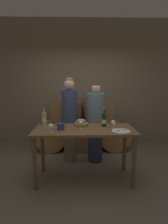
% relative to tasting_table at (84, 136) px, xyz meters
% --- Properties ---
extents(ground_plane, '(10.00, 10.00, 0.00)m').
position_rel_tasting_table_xyz_m(ground_plane, '(0.00, 0.00, -0.77)').
color(ground_plane, '#665E51').
extents(stone_wall_back, '(10.00, 0.12, 3.20)m').
position_rel_tasting_table_xyz_m(stone_wall_back, '(0.00, 2.03, 0.83)').
color(stone_wall_back, gray).
rests_on(stone_wall_back, ground_plane).
extents(barrel_stack, '(2.20, 0.88, 1.32)m').
position_rel_tasting_table_xyz_m(barrel_stack, '(-0.00, 1.47, -0.17)').
color(barrel_stack, '#9E7042').
rests_on(barrel_stack, ground_plane).
extents(tasting_table, '(1.63, 0.68, 0.90)m').
position_rel_tasting_table_xyz_m(tasting_table, '(0.00, 0.00, 0.00)').
color(tasting_table, brown).
rests_on(tasting_table, ground_plane).
extents(person_left, '(0.31, 0.31, 1.72)m').
position_rel_tasting_table_xyz_m(person_left, '(-0.27, 0.68, 0.12)').
color(person_left, '#756651').
rests_on(person_left, ground_plane).
extents(person_right, '(0.36, 0.36, 1.63)m').
position_rel_tasting_table_xyz_m(person_right, '(0.25, 0.68, 0.05)').
color(person_right, '#2D334C').
rests_on(person_right, ground_plane).
extents(wine_bottle_red, '(0.08, 0.08, 0.33)m').
position_rel_tasting_table_xyz_m(wine_bottle_red, '(0.34, 0.13, 0.24)').
color(wine_bottle_red, '#193819').
rests_on(wine_bottle_red, tasting_table).
extents(wine_bottle_white, '(0.08, 0.08, 0.33)m').
position_rel_tasting_table_xyz_m(wine_bottle_white, '(-0.69, 0.25, 0.24)').
color(wine_bottle_white, '#ADBC7F').
rests_on(wine_bottle_white, tasting_table).
extents(blue_crock, '(0.13, 0.13, 0.10)m').
position_rel_tasting_table_xyz_m(blue_crock, '(-0.37, -0.04, 0.18)').
color(blue_crock, navy).
rests_on(blue_crock, tasting_table).
extents(bread_basket, '(0.23, 0.23, 0.12)m').
position_rel_tasting_table_xyz_m(bread_basket, '(-0.05, 0.18, 0.17)').
color(bread_basket, '#A87F4C').
rests_on(bread_basket, tasting_table).
extents(cheese_plate, '(0.29, 0.29, 0.04)m').
position_rel_tasting_table_xyz_m(cheese_plate, '(0.56, -0.17, 0.14)').
color(cheese_plate, white).
rests_on(cheese_plate, tasting_table).
extents(wine_glass_far_left, '(0.08, 0.08, 0.14)m').
position_rel_tasting_table_xyz_m(wine_glass_far_left, '(-0.51, -0.19, 0.22)').
color(wine_glass_far_left, white).
rests_on(wine_glass_far_left, tasting_table).
extents(wine_glass_left, '(0.08, 0.08, 0.14)m').
position_rel_tasting_table_xyz_m(wine_glass_left, '(-0.05, -0.01, 0.22)').
color(wine_glass_left, white).
rests_on(wine_glass_left, tasting_table).
extents(wine_glass_center, '(0.08, 0.08, 0.14)m').
position_rel_tasting_table_xyz_m(wine_glass_center, '(0.47, 0.00, 0.22)').
color(wine_glass_center, white).
rests_on(wine_glass_center, tasting_table).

